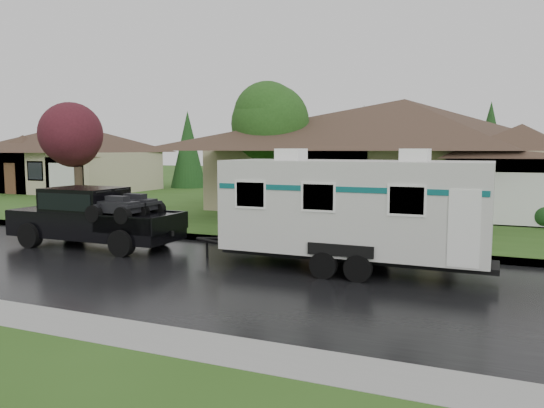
# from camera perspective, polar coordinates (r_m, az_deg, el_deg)

# --- Properties ---
(ground) EXTENTS (140.00, 140.00, 0.00)m
(ground) POSITION_cam_1_polar(r_m,az_deg,el_deg) (15.74, -1.98, -5.92)
(ground) COLOR #2D5219
(ground) RESTS_ON ground
(road) EXTENTS (140.00, 8.00, 0.01)m
(road) POSITION_cam_1_polar(r_m,az_deg,el_deg) (14.00, -5.48, -7.44)
(road) COLOR black
(road) RESTS_ON ground
(curb) EXTENTS (140.00, 0.50, 0.15)m
(curb) POSITION_cam_1_polar(r_m,az_deg,el_deg) (17.75, 1.11, -4.30)
(curb) COLOR gray
(curb) RESTS_ON ground
(lawn) EXTENTS (140.00, 26.00, 0.15)m
(lawn) POSITION_cam_1_polar(r_m,az_deg,el_deg) (29.84, 10.32, -0.18)
(lawn) COLOR #2D5219
(lawn) RESTS_ON ground
(house_main) EXTENTS (19.44, 10.80, 6.90)m
(house_main) POSITION_cam_1_polar(r_m,az_deg,el_deg) (28.10, 14.52, 6.53)
(house_main) COLOR tan
(house_main) RESTS_ON lawn
(house_far) EXTENTS (10.80, 8.64, 5.80)m
(house_far) POSITION_cam_1_polar(r_m,az_deg,el_deg) (41.11, -20.52, 5.27)
(house_far) COLOR #C2B690
(house_far) RESTS_ON lawn
(tree_left_green) EXTENTS (3.77, 3.77, 6.24)m
(tree_left_green) POSITION_cam_1_polar(r_m,az_deg,el_deg) (25.08, -0.80, 8.84)
(tree_left_green) COLOR #382B1E
(tree_left_green) RESTS_ON lawn
(tree_red) EXTENTS (3.09, 3.09, 5.12)m
(tree_red) POSITION_cam_1_polar(r_m,az_deg,el_deg) (26.29, -20.24, 6.63)
(tree_red) COLOR #382B1E
(tree_red) RESTS_ON lawn
(shrub_row) EXTENTS (13.60, 1.00, 1.00)m
(shrub_row) POSITION_cam_1_polar(r_m,az_deg,el_deg) (23.83, 11.99, -0.38)
(shrub_row) COLOR #143814
(shrub_row) RESTS_ON lawn
(pickup_truck) EXTENTS (5.87, 2.23, 1.96)m
(pickup_truck) POSITION_cam_1_polar(r_m,az_deg,el_deg) (18.48, -18.80, -1.16)
(pickup_truck) COLOR black
(pickup_truck) RESTS_ON ground
(travel_trailer) EXTENTS (7.24, 2.54, 3.25)m
(travel_trailer) POSITION_cam_1_polar(r_m,az_deg,el_deg) (14.15, 8.72, -0.27)
(travel_trailer) COLOR beige
(travel_trailer) RESTS_ON ground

